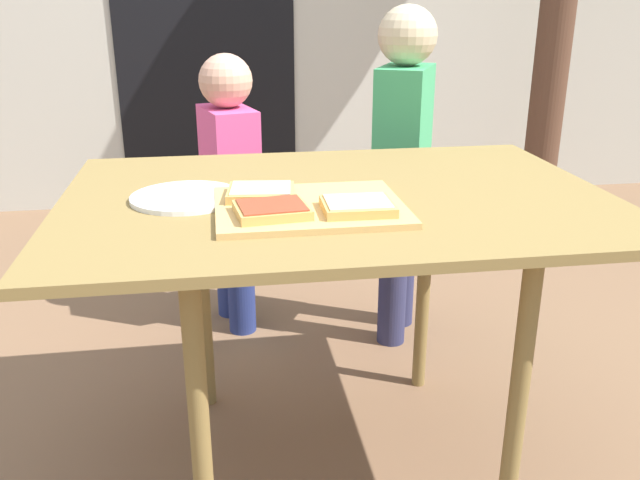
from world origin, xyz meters
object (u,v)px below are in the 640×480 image
(cutting_board, at_px, (310,207))
(pizza_slice_near_left, at_px, (272,210))
(dining_table, at_px, (337,224))
(plate_white_left, at_px, (186,197))
(pizza_slice_far_left, at_px, (261,192))
(pizza_slice_near_right, at_px, (358,206))
(child_right, at_px, (402,155))
(child_left, at_px, (230,178))

(cutting_board, bearing_deg, pizza_slice_near_left, -143.83)
(cutting_board, xyz_separation_m, pizza_slice_near_left, (-0.08, -0.06, 0.02))
(dining_table, bearing_deg, pizza_slice_near_left, -133.41)
(pizza_slice_near_left, bearing_deg, plate_white_left, 134.39)
(pizza_slice_far_left, relative_size, plate_white_left, 0.64)
(pizza_slice_near_right, height_order, child_right, child_right)
(pizza_slice_far_left, distance_m, plate_white_left, 0.16)
(pizza_slice_near_left, xyz_separation_m, child_right, (0.47, 0.79, -0.10))
(pizza_slice_near_right, bearing_deg, pizza_slice_near_left, 179.38)
(cutting_board, xyz_separation_m, plate_white_left, (-0.24, 0.11, -0.00))
(dining_table, distance_m, pizza_slice_near_right, 0.18)
(plate_white_left, bearing_deg, cutting_board, -24.25)
(dining_table, relative_size, child_left, 1.26)
(pizza_slice_near_right, xyz_separation_m, child_right, (0.31, 0.79, -0.10))
(child_left, bearing_deg, plate_white_left, -97.67)
(dining_table, xyz_separation_m, child_left, (-0.21, 0.79, -0.10))
(dining_table, height_order, plate_white_left, plate_white_left)
(child_right, bearing_deg, pizza_slice_near_right, -111.39)
(cutting_board, bearing_deg, pizza_slice_far_left, 145.65)
(child_right, bearing_deg, pizza_slice_near_left, -120.79)
(pizza_slice_near_right, distance_m, plate_white_left, 0.36)
(dining_table, xyz_separation_m, pizza_slice_near_right, (0.01, -0.16, 0.09))
(plate_white_left, height_order, child_left, child_left)
(plate_white_left, distance_m, child_right, 0.89)
(dining_table, distance_m, cutting_board, 0.15)
(child_right, bearing_deg, plate_white_left, -135.32)
(pizza_slice_far_left, distance_m, pizza_slice_near_right, 0.21)
(dining_table, xyz_separation_m, pizza_slice_far_left, (-0.16, -0.04, 0.09))
(child_left, relative_size, child_right, 0.86)
(cutting_board, xyz_separation_m, pizza_slice_near_right, (0.08, -0.06, 0.02))
(dining_table, relative_size, pizza_slice_near_left, 7.94)
(cutting_board, distance_m, child_right, 0.84)
(pizza_slice_far_left, relative_size, child_right, 0.14)
(pizza_slice_near_right, height_order, child_left, child_left)
(dining_table, bearing_deg, pizza_slice_far_left, -165.69)
(plate_white_left, bearing_deg, child_right, 44.68)
(cutting_board, distance_m, child_left, 0.92)
(pizza_slice_near_right, bearing_deg, child_left, 102.88)
(plate_white_left, distance_m, child_left, 0.81)
(cutting_board, xyz_separation_m, pizza_slice_far_left, (-0.09, 0.06, 0.02))
(pizza_slice_near_left, xyz_separation_m, pizza_slice_near_right, (0.16, -0.00, 0.00))
(pizza_slice_near_left, xyz_separation_m, child_left, (-0.06, 0.95, -0.19))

